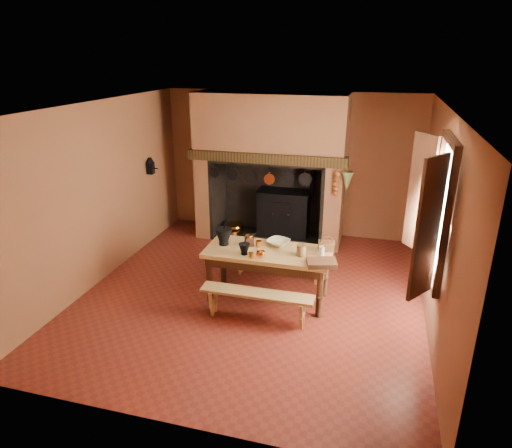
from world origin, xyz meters
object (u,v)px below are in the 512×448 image
(iron_range, at_px, (284,213))
(wicker_basket, at_px, (326,246))
(work_table, at_px, (268,258))
(coffee_grinder, at_px, (249,241))
(mixing_bowl, at_px, (278,242))
(bench_front, at_px, (257,299))

(iron_range, relative_size, wicker_basket, 6.19)
(work_table, height_order, coffee_grinder, coffee_grinder)
(iron_range, distance_m, wicker_basket, 2.59)
(work_table, height_order, mixing_bowl, mixing_bowl)
(wicker_basket, bearing_deg, work_table, -175.60)
(coffee_grinder, bearing_deg, iron_range, 67.30)
(work_table, relative_size, mixing_bowl, 5.62)
(bench_front, bearing_deg, work_table, 90.00)
(bench_front, height_order, wicker_basket, wicker_basket)
(mixing_bowl, bearing_deg, iron_range, 99.65)
(iron_range, xyz_separation_m, bench_front, (0.29, -3.16, -0.16))
(coffee_grinder, bearing_deg, bench_front, -88.71)
(mixing_bowl, height_order, wicker_basket, wicker_basket)
(work_table, distance_m, bench_front, 0.71)
(bench_front, xyz_separation_m, wicker_basket, (0.81, 0.85, 0.53))
(work_table, relative_size, wicker_basket, 7.03)
(wicker_basket, bearing_deg, iron_range, 104.77)
(iron_range, distance_m, bench_front, 3.18)
(coffee_grinder, bearing_deg, mixing_bowl, -4.11)
(iron_range, height_order, coffee_grinder, iron_range)
(bench_front, bearing_deg, coffee_grinder, 113.48)
(work_table, relative_size, coffee_grinder, 8.87)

